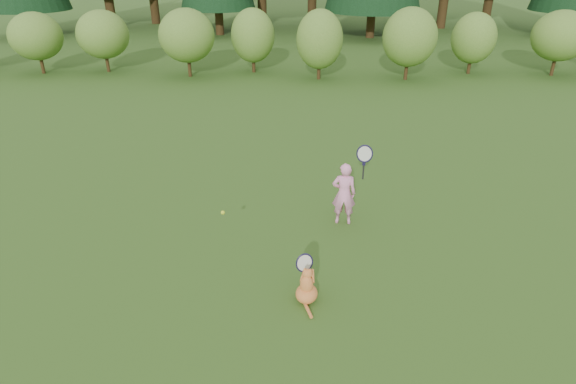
# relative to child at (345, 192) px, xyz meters

# --- Properties ---
(ground) EXTENTS (100.00, 100.00, 0.00)m
(ground) POSITION_rel_child_xyz_m (-1.25, -0.92, -0.64)
(ground) COLOR #1F4914
(ground) RESTS_ON ground
(shrub_row) EXTENTS (28.00, 3.00, 2.80)m
(shrub_row) POSITION_rel_child_xyz_m (-1.25, 12.08, 0.76)
(shrub_row) COLOR #4A7524
(shrub_row) RESTS_ON ground
(child) EXTENTS (0.68, 0.36, 1.84)m
(child) POSITION_rel_child_xyz_m (0.00, 0.00, 0.00)
(child) COLOR pink
(child) RESTS_ON ground
(cat) EXTENTS (0.45, 0.73, 0.76)m
(cat) POSITION_rel_child_xyz_m (-0.72, -2.29, -0.36)
(cat) COLOR #D65B29
(cat) RESTS_ON ground
(tennis_ball) EXTENTS (0.07, 0.07, 0.07)m
(tennis_ball) POSITION_rel_child_xyz_m (-2.16, -0.76, -0.03)
(tennis_ball) COLOR yellow
(tennis_ball) RESTS_ON ground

